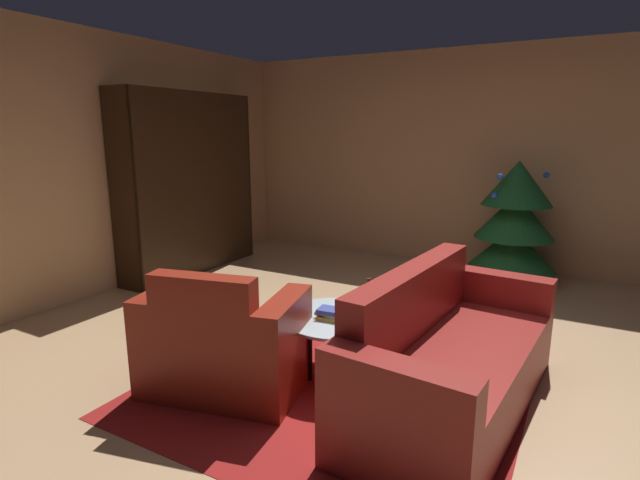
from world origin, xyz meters
TOP-DOWN VIEW (x-y plane):
  - ground_plane at (0.00, 0.00)m, footprint 7.63×7.63m
  - wall_back at (0.00, 3.21)m, footprint 6.34×0.06m
  - wall_left at (-3.14, 0.00)m, footprint 0.06×6.48m
  - area_rug at (-0.05, -0.35)m, footprint 2.33×2.21m
  - bookshelf_unit at (-2.87, 1.42)m, footprint 0.40×1.91m
  - armchair_red at (-0.68, -0.76)m, footprint 1.12×0.86m
  - couch_red at (0.66, -0.24)m, footprint 0.95×1.95m
  - coffee_table at (-0.13, -0.21)m, footprint 0.77×0.77m
  - book_stack_on_table at (-0.13, -0.27)m, footprint 0.23×0.16m
  - bottle_on_table at (0.05, -0.10)m, footprint 0.07×0.07m
  - decorated_tree at (0.62, 2.61)m, footprint 0.95×0.95m

SIDE VIEW (x-z plane):
  - ground_plane at x=0.00m, z-range 0.00..0.00m
  - area_rug at x=-0.05m, z-range 0.00..0.01m
  - couch_red at x=0.66m, z-range -0.13..0.72m
  - armchair_red at x=-0.68m, z-range -0.11..0.74m
  - coffee_table at x=-0.13m, z-range 0.18..0.61m
  - book_stack_on_table at x=-0.13m, z-range 0.43..0.50m
  - bottle_on_table at x=0.05m, z-range 0.40..0.67m
  - decorated_tree at x=0.62m, z-range 0.02..1.39m
  - bookshelf_unit at x=-2.87m, z-range -0.03..2.08m
  - wall_back at x=0.00m, z-range 0.00..2.66m
  - wall_left at x=-3.14m, z-range 0.00..2.66m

